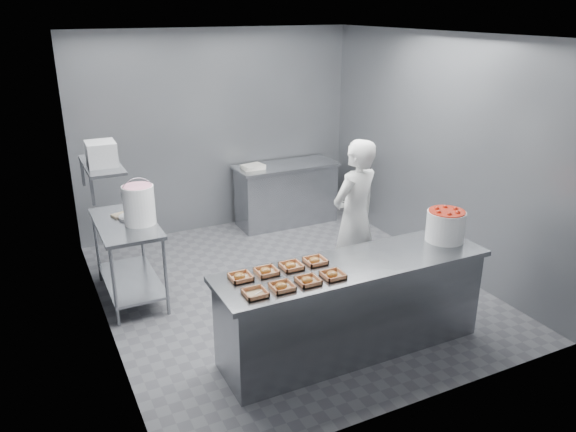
% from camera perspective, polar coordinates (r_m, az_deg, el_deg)
% --- Properties ---
extents(floor, '(4.50, 4.50, 0.00)m').
position_cam_1_polar(floor, '(6.54, 0.02, -7.35)').
color(floor, '#4C4C51').
rests_on(floor, ground).
extents(ceiling, '(4.50, 4.50, 0.00)m').
position_cam_1_polar(ceiling, '(5.78, 0.03, 17.96)').
color(ceiling, white).
rests_on(ceiling, wall_back).
extents(wall_back, '(4.00, 0.04, 2.80)m').
position_cam_1_polar(wall_back, '(8.03, -7.16, 8.49)').
color(wall_back, slate).
rests_on(wall_back, ground).
extents(wall_left, '(0.04, 4.50, 2.80)m').
position_cam_1_polar(wall_left, '(5.47, -19.12, 1.69)').
color(wall_left, slate).
rests_on(wall_left, ground).
extents(wall_right, '(0.04, 4.50, 2.80)m').
position_cam_1_polar(wall_right, '(7.10, 14.76, 6.35)').
color(wall_right, slate).
rests_on(wall_right, ground).
extents(service_counter, '(2.60, 0.70, 0.90)m').
position_cam_1_polar(service_counter, '(5.30, 6.57, -9.13)').
color(service_counter, slate).
rests_on(service_counter, ground).
extents(prep_table, '(0.60, 1.20, 0.90)m').
position_cam_1_polar(prep_table, '(6.36, -15.94, -3.15)').
color(prep_table, slate).
rests_on(prep_table, ground).
extents(back_counter, '(1.50, 0.60, 0.90)m').
position_cam_1_polar(back_counter, '(8.30, -0.19, 2.27)').
color(back_counter, slate).
rests_on(back_counter, ground).
extents(wall_shelf, '(0.35, 0.90, 0.03)m').
position_cam_1_polar(wall_shelf, '(6.02, -18.41, 4.95)').
color(wall_shelf, slate).
rests_on(wall_shelf, wall_left).
extents(tray_0, '(0.19, 0.18, 0.04)m').
position_cam_1_polar(tray_0, '(4.52, -3.36, -7.81)').
color(tray_0, tan).
rests_on(tray_0, service_counter).
extents(tray_1, '(0.19, 0.18, 0.06)m').
position_cam_1_polar(tray_1, '(4.61, -0.63, -7.17)').
color(tray_1, tan).
rests_on(tray_1, service_counter).
extents(tray_2, '(0.19, 0.18, 0.06)m').
position_cam_1_polar(tray_2, '(4.70, 2.03, -6.57)').
color(tray_2, tan).
rests_on(tray_2, service_counter).
extents(tray_3, '(0.19, 0.18, 0.06)m').
position_cam_1_polar(tray_3, '(4.81, 4.57, -5.97)').
color(tray_3, tan).
rests_on(tray_3, service_counter).
extents(tray_4, '(0.19, 0.18, 0.06)m').
position_cam_1_polar(tray_4, '(4.78, -4.87, -6.17)').
color(tray_4, tan).
rests_on(tray_4, service_counter).
extents(tray_5, '(0.19, 0.18, 0.06)m').
position_cam_1_polar(tray_5, '(4.86, -2.22, -5.63)').
color(tray_5, tan).
rests_on(tray_5, service_counter).
extents(tray_6, '(0.19, 0.18, 0.06)m').
position_cam_1_polar(tray_6, '(4.95, 0.32, -5.09)').
color(tray_6, tan).
rests_on(tray_6, service_counter).
extents(tray_7, '(0.19, 0.18, 0.06)m').
position_cam_1_polar(tray_7, '(5.05, 2.77, -4.56)').
color(tray_7, tan).
rests_on(tray_7, service_counter).
extents(worker, '(0.74, 0.59, 1.76)m').
position_cam_1_polar(worker, '(6.22, 6.78, -0.16)').
color(worker, white).
rests_on(worker, ground).
extents(strawberry_tub, '(0.37, 0.37, 0.31)m').
position_cam_1_polar(strawberry_tub, '(5.68, 15.72, -0.85)').
color(strawberry_tub, white).
rests_on(strawberry_tub, service_counter).
extents(glaze_bucket, '(0.35, 0.33, 0.51)m').
position_cam_1_polar(glaze_bucket, '(6.08, -14.91, 1.19)').
color(glaze_bucket, white).
rests_on(glaze_bucket, prep_table).
extents(bucket_lid, '(0.39, 0.39, 0.02)m').
position_cam_1_polar(bucket_lid, '(6.34, -15.43, -0.06)').
color(bucket_lid, white).
rests_on(bucket_lid, prep_table).
extents(rag, '(0.19, 0.17, 0.02)m').
position_cam_1_polar(rag, '(6.42, -16.72, 0.08)').
color(rag, '#CCB28C').
rests_on(rag, prep_table).
extents(appliance, '(0.29, 0.33, 0.24)m').
position_cam_1_polar(appliance, '(5.92, -18.44, 6.03)').
color(appliance, gray).
rests_on(appliance, wall_shelf).
extents(paper_stack, '(0.30, 0.23, 0.06)m').
position_cam_1_polar(paper_stack, '(7.96, -3.58, 5.01)').
color(paper_stack, silver).
rests_on(paper_stack, back_counter).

